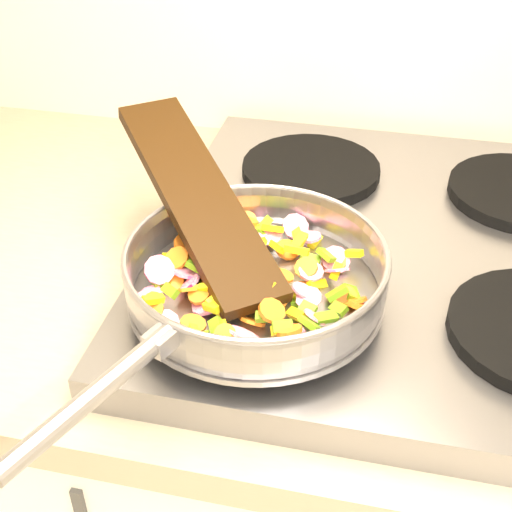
# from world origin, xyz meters

# --- Properties ---
(cooktop) EXTENTS (0.60, 0.60, 0.04)m
(cooktop) POSITION_xyz_m (-0.70, 1.67, 0.92)
(cooktop) COLOR #939399
(cooktop) RESTS_ON counter_top
(grate_fl) EXTENTS (0.19, 0.19, 0.02)m
(grate_fl) POSITION_xyz_m (-0.84, 1.52, 0.95)
(grate_fl) COLOR black
(grate_fl) RESTS_ON cooktop
(grate_bl) EXTENTS (0.19, 0.19, 0.02)m
(grate_bl) POSITION_xyz_m (-0.84, 1.81, 0.95)
(grate_bl) COLOR black
(grate_bl) RESTS_ON cooktop
(saute_pan) EXTENTS (0.31, 0.46, 0.06)m
(saute_pan) POSITION_xyz_m (-0.85, 1.51, 0.99)
(saute_pan) COLOR #9E9EA5
(saute_pan) RESTS_ON grate_fl
(vegetable_heap) EXTENTS (0.25, 0.25, 0.05)m
(vegetable_heap) POSITION_xyz_m (-0.86, 1.51, 0.97)
(vegetable_heap) COLOR orange
(vegetable_heap) RESTS_ON saute_pan
(wooden_spatula) EXTENTS (0.26, 0.30, 0.10)m
(wooden_spatula) POSITION_xyz_m (-0.94, 1.59, 1.02)
(wooden_spatula) COLOR black
(wooden_spatula) RESTS_ON saute_pan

